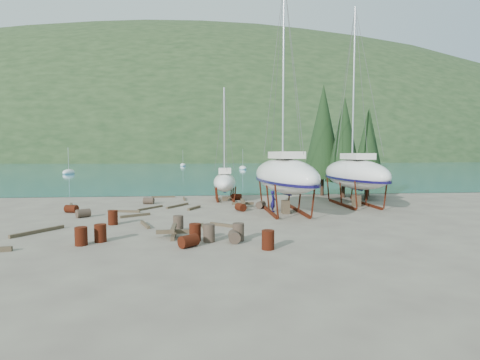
{
  "coord_description": "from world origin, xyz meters",
  "views": [
    {
      "loc": [
        -1.58,
        -23.84,
        4.35
      ],
      "look_at": [
        1.21,
        3.0,
        2.46
      ],
      "focal_mm": 28.0,
      "sensor_mm": 36.0,
      "label": 1
    }
  ],
  "objects": [
    {
      "name": "far_house_center",
      "position": [
        -20.0,
        190.0,
        2.92
      ],
      "size": [
        6.6,
        5.6,
        5.6
      ],
      "color": "beige",
      "rests_on": "ground"
    },
    {
      "name": "drum_2",
      "position": [
        -11.15,
        4.71,
        0.29
      ],
      "size": [
        1.01,
        0.82,
        0.58
      ],
      "primitive_type": "cylinder",
      "rotation": [
        1.57,
        0.0,
        1.26
      ],
      "color": "#58200F",
      "rests_on": "ground"
    },
    {
      "name": "cypress_far_right",
      "position": [
        15.5,
        13.0,
        5.21
      ],
      "size": [
        3.24,
        3.24,
        9.0
      ],
      "color": "black",
      "rests_on": "ground"
    },
    {
      "name": "moored_boat_left",
      "position": [
        -30.0,
        60.0,
        0.39
      ],
      "size": [
        2.0,
        5.0,
        6.05
      ],
      "color": "white",
      "rests_on": "ground"
    },
    {
      "name": "timber_2",
      "position": [
        -12.34,
        8.15,
        0.09
      ],
      "size": [
        0.84,
        2.24,
        0.19
      ],
      "primitive_type": "cube",
      "rotation": [
        0.0,
        0.0,
        0.29
      ],
      "color": "brown",
      "rests_on": "ground"
    },
    {
      "name": "drum_7",
      "position": [
        1.42,
        -7.29,
        0.44
      ],
      "size": [
        0.58,
        0.58,
        0.88
      ],
      "primitive_type": "cylinder",
      "color": "#58200F",
      "rests_on": "ground"
    },
    {
      "name": "drum_11",
      "position": [
        3.15,
        5.49,
        0.29
      ],
      "size": [
        0.93,
        1.05,
        0.58
      ],
      "primitive_type": "cylinder",
      "rotation": [
        1.57,
        0.0,
        2.64
      ],
      "color": "#2D2823",
      "rests_on": "ground"
    },
    {
      "name": "drum_0",
      "position": [
        -7.29,
        -5.63,
        0.44
      ],
      "size": [
        0.58,
        0.58,
        0.88
      ],
      "primitive_type": "cylinder",
      "color": "#58200F",
      "rests_on": "ground"
    },
    {
      "name": "timber_17",
      "position": [
        -7.35,
        4.54,
        0.08
      ],
      "size": [
        2.48,
        0.81,
        0.16
      ],
      "primitive_type": "cube",
      "rotation": [
        0.0,
        0.0,
        1.31
      ],
      "color": "brown",
      "rests_on": "ground"
    },
    {
      "name": "far_house_right",
      "position": [
        30.0,
        190.0,
        2.92
      ],
      "size": [
        6.6,
        5.6,
        5.6
      ],
      "color": "beige",
      "rests_on": "ground"
    },
    {
      "name": "timber_pile_fore",
      "position": [
        -3.03,
        -4.35,
        0.3
      ],
      "size": [
        1.8,
        1.8,
        0.6
      ],
      "color": "brown",
      "rests_on": "ground"
    },
    {
      "name": "far_hill",
      "position": [
        0.0,
        320.0,
        0.0
      ],
      "size": [
        800.0,
        360.0,
        110.0
      ],
      "primitive_type": "ellipsoid",
      "color": "#1D3219",
      "rests_on": "ground"
    },
    {
      "name": "timber_pile_aft",
      "position": [
        1.78,
        6.32,
        0.3
      ],
      "size": [
        1.8,
        1.8,
        0.6
      ],
      "color": "brown",
      "rests_on": "ground"
    },
    {
      "name": "timber_12",
      "position": [
        -4.98,
        -1.04,
        0.08
      ],
      "size": [
        0.87,
        2.07,
        0.17
      ],
      "primitive_type": "cube",
      "rotation": [
        0.0,
        0.0,
        0.34
      ],
      "color": "brown",
      "rests_on": "ground"
    },
    {
      "name": "cypress_back_left",
      "position": [
        11.0,
        14.0,
        6.66
      ],
      "size": [
        4.14,
        4.14,
        11.5
      ],
      "color": "black",
      "rests_on": "ground"
    },
    {
      "name": "drum_1",
      "position": [
        0.01,
        -5.78,
        0.29
      ],
      "size": [
        0.6,
        0.9,
        0.58
      ],
      "primitive_type": "cylinder",
      "rotation": [
        1.57,
        0.0,
        3.12
      ],
      "color": "#2D2823",
      "rests_on": "ground"
    },
    {
      "name": "cypress_mid_right",
      "position": [
        14.0,
        10.0,
        4.92
      ],
      "size": [
        3.06,
        3.06,
        8.5
      ],
      "color": "black",
      "rests_on": "ground"
    },
    {
      "name": "small_sailboat_shore",
      "position": [
        0.6,
        11.12,
        1.74
      ],
      "size": [
        2.47,
        6.69,
        10.53
      ],
      "rotation": [
        0.0,
        0.0,
        -0.06
      ],
      "color": "white",
      "rests_on": "ground"
    },
    {
      "name": "drum_17",
      "position": [
        0.25,
        -5.42,
        0.44
      ],
      "size": [
        0.58,
        0.58,
        0.88
      ],
      "primitive_type": "cylinder",
      "color": "#2D2823",
      "rests_on": "ground"
    },
    {
      "name": "timber_9",
      "position": [
        -5.35,
        13.77,
        0.08
      ],
      "size": [
        2.28,
        0.31,
        0.15
      ],
      "primitive_type": "cube",
      "rotation": [
        0.0,
        0.0,
        1.64
      ],
      "color": "brown",
      "rests_on": "ground"
    },
    {
      "name": "cypress_near_right",
      "position": [
        12.5,
        12.0,
        5.79
      ],
      "size": [
        3.6,
        3.6,
        10.0
      ],
      "color": "black",
      "rests_on": "ground"
    },
    {
      "name": "drum_4",
      "position": [
        1.74,
        11.22,
        0.29
      ],
      "size": [
        1.03,
        0.85,
        0.58
      ],
      "primitive_type": "cylinder",
      "rotation": [
        1.57,
        0.0,
        1.22
      ],
      "color": "#58200F",
      "rests_on": "ground"
    },
    {
      "name": "drum_5",
      "position": [
        -2.89,
        -2.78,
        0.44
      ],
      "size": [
        0.58,
        0.58,
        0.88
      ],
      "primitive_type": "cylinder",
      "color": "#2D2823",
      "rests_on": "ground"
    },
    {
      "name": "drum_16",
      "position": [
        -1.22,
        -5.55,
        0.44
      ],
      "size": [
        0.58,
        0.58,
        0.88
      ],
      "primitive_type": "cylinder",
      "color": "#2D2823",
      "rests_on": "ground"
    },
    {
      "name": "drum_9",
      "position": [
        -6.13,
        9.02,
        0.29
      ],
      "size": [
        0.97,
        0.72,
        0.58
      ],
      "primitive_type": "cylinder",
      "rotation": [
        1.57,
        0.0,
        1.4
      ],
      "color": "#2D2823",
      "rests_on": "ground"
    },
    {
      "name": "timber_5",
      "position": [
        -1.41,
        -2.5,
        0.08
      ],
      "size": [
        0.43,
        2.41,
        0.16
      ],
      "primitive_type": "cube",
      "rotation": [
        0.0,
        0.0,
        0.11
      ],
      "color": "brown",
      "rests_on": "ground"
    },
    {
      "name": "timber_13",
      "position": [
        -10.52,
        -6.47,
        0.11
      ],
      "size": [
        0.99,
        0.37,
        0.22
      ],
      "primitive_type": "cube",
      "rotation": [
        0.0,
        0.0,
        1.73
      ],
      "color": "brown",
      "rests_on": "ground"
    },
    {
      "name": "timber_6",
      "position": [
        1.18,
        11.9,
        0.1
      ],
      "size": [
        0.41,
        1.75,
        0.19
      ],
      "primitive_type": "cube",
      "rotation": [
        0.0,
        0.0,
        0.13
      ],
      "color": "brown",
      "rests_on": "ground"
    },
    {
      "name": "drum_12",
      "position": [
        -2.19,
        -6.52,
        0.29
      ],
      "size": [
        1.04,
        1.02,
        0.58
      ],
      "primitive_type": "cylinder",
      "rotation": [
        1.57,
        0.0,
        2.29
      ],
      "color": "#58200F",
      "rests_on": "ground"
    },
    {
      "name": "large_sailboat_near",
      "position": [
        4.53,
        3.28,
        2.78
      ],
      "size": [
        4.32,
        11.21,
        17.23
      ],
      "rotation": [
        0.0,
        0.0,
        0.1
      ],
      "color": "white",
      "rests_on": "ground"
    },
    {
      "name": "timber_7",
      "position": [
        -0.31,
        -1.66,
        0.09
      ],
      "size": [
        1.53,
        1.28,
        0.17
      ],
      "primitive_type": "cube",
      "rotation": [
        0.0,
        0.0,
        0.89
      ],
      "color": "brown",
      "rests_on": "ground"
    },
    {
      "name": "drum_3",
      "position": [
        -1.91,
        -5.31,
        0.44
      ],
      "size": [
        0.58,
        0.58,
        0.88
      ],
      "primitive_type": "cylinder",
      "color": "#58200F",
      "rests_on": "ground"
    },
    {
      "name": "timber_8",
      "position": [
        -2.16,
        5.58,
        0.09
      ],
      "size": [
        1.0,
        1.73,
        0.19
      ],
      "primitive_type": "cube",
      "rotation": [
        0.0,
        0.0,
        2.67
      ],
      "color": "brown",
      "rests_on": "ground"
    },
    {
      "name": "moored_boat_far",
      "position": [
        -8.0,
        110.0,
        0.39
      ],
      "size": [
        2.0,
        5.0,
        6.05
      ],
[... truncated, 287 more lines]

